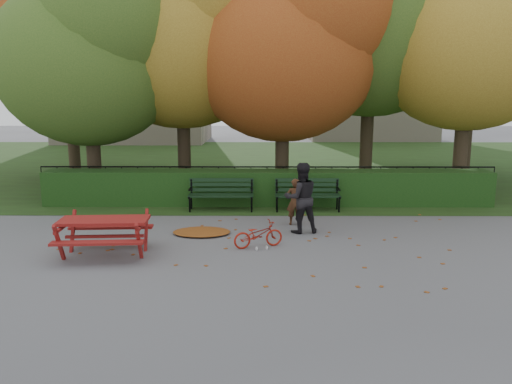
{
  "coord_description": "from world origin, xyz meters",
  "views": [
    {
      "loc": [
        -0.24,
        -9.93,
        3.12
      ],
      "look_at": [
        -0.31,
        1.18,
        1.0
      ],
      "focal_mm": 35.0,
      "sensor_mm": 36.0,
      "label": 1
    }
  ],
  "objects_px": {
    "tree_g": "(486,36)",
    "bench_left": "(221,192)",
    "tree_a": "(95,50)",
    "picnic_table": "(104,227)",
    "tree_c": "(294,40)",
    "bicycle": "(258,234)",
    "tree_d": "(385,8)",
    "child": "(295,202)",
    "tree_b": "(191,24)",
    "tree_e": "(484,31)",
    "tree_f": "(73,26)",
    "bench_right": "(307,192)",
    "adult": "(301,198)"
  },
  "relations": [
    {
      "from": "tree_e",
      "to": "adult",
      "type": "bearing_deg",
      "value": -142.9
    },
    {
      "from": "bench_left",
      "to": "adult",
      "type": "xyz_separation_m",
      "value": [
        2.03,
        -2.32,
        0.3
      ]
    },
    {
      "from": "tree_d",
      "to": "tree_e",
      "type": "height_order",
      "value": "tree_d"
    },
    {
      "from": "tree_c",
      "to": "adult",
      "type": "distance_m",
      "value": 6.08
    },
    {
      "from": "adult",
      "to": "tree_d",
      "type": "bearing_deg",
      "value": -130.27
    },
    {
      "from": "child",
      "to": "adult",
      "type": "distance_m",
      "value": 0.75
    },
    {
      "from": "tree_c",
      "to": "bicycle",
      "type": "relative_size",
      "value": 7.48
    },
    {
      "from": "bicycle",
      "to": "tree_f",
      "type": "bearing_deg",
      "value": 17.6
    },
    {
      "from": "tree_a",
      "to": "picnic_table",
      "type": "xyz_separation_m",
      "value": [
        1.86,
        -5.92,
        -3.94
      ]
    },
    {
      "from": "tree_g",
      "to": "child",
      "type": "distance_m",
      "value": 11.87
    },
    {
      "from": "tree_c",
      "to": "bench_right",
      "type": "relative_size",
      "value": 4.44
    },
    {
      "from": "tree_e",
      "to": "picnic_table",
      "type": "bearing_deg",
      "value": -148.16
    },
    {
      "from": "tree_c",
      "to": "picnic_table",
      "type": "xyz_separation_m",
      "value": [
        -4.16,
        -6.31,
        -4.25
      ]
    },
    {
      "from": "tree_a",
      "to": "child",
      "type": "xyz_separation_m",
      "value": [
        5.82,
        -3.48,
        -3.94
      ]
    },
    {
      "from": "tree_a",
      "to": "tree_c",
      "type": "distance_m",
      "value": 6.04
    },
    {
      "from": "tree_f",
      "to": "adult",
      "type": "distance_m",
      "value": 12.13
    },
    {
      "from": "tree_d",
      "to": "child",
      "type": "relative_size",
      "value": 8.26
    },
    {
      "from": "tree_g",
      "to": "bench_left",
      "type": "distance_m",
      "value": 12.37
    },
    {
      "from": "picnic_table",
      "to": "child",
      "type": "bearing_deg",
      "value": 28.0
    },
    {
      "from": "tree_g",
      "to": "tree_c",
      "type": "bearing_deg",
      "value": -153.13
    },
    {
      "from": "tree_f",
      "to": "bench_left",
      "type": "xyz_separation_m",
      "value": [
        5.83,
        -5.54,
        -5.17
      ]
    },
    {
      "from": "tree_f",
      "to": "bench_right",
      "type": "xyz_separation_m",
      "value": [
        8.23,
        -5.54,
        -5.17
      ]
    },
    {
      "from": "tree_c",
      "to": "tree_f",
      "type": "xyz_separation_m",
      "value": [
        -7.97,
        3.28,
        0.87
      ]
    },
    {
      "from": "tree_b",
      "to": "tree_c",
      "type": "distance_m",
      "value": 3.42
    },
    {
      "from": "bench_left",
      "to": "picnic_table",
      "type": "distance_m",
      "value": 4.53
    },
    {
      "from": "tree_b",
      "to": "picnic_table",
      "type": "height_order",
      "value": "tree_b"
    },
    {
      "from": "bicycle",
      "to": "tree_a",
      "type": "bearing_deg",
      "value": 22.82
    },
    {
      "from": "picnic_table",
      "to": "bench_right",
      "type": "bearing_deg",
      "value": 38.8
    },
    {
      "from": "bench_right",
      "to": "bicycle",
      "type": "xyz_separation_m",
      "value": [
        -1.36,
        -3.52,
        -0.24
      ]
    },
    {
      "from": "tree_g",
      "to": "child",
      "type": "xyz_separation_m",
      "value": [
        -7.7,
        -7.67,
        -4.79
      ]
    },
    {
      "from": "tree_g",
      "to": "picnic_table",
      "type": "bearing_deg",
      "value": -139.08
    },
    {
      "from": "tree_a",
      "to": "tree_c",
      "type": "bearing_deg",
      "value": 3.65
    },
    {
      "from": "tree_d",
      "to": "adult",
      "type": "xyz_separation_m",
      "value": [
        -3.15,
        -5.84,
        -5.16
      ]
    },
    {
      "from": "tree_g",
      "to": "child",
      "type": "height_order",
      "value": "tree_g"
    },
    {
      "from": "tree_b",
      "to": "adult",
      "type": "relative_size",
      "value": 5.34
    },
    {
      "from": "tree_a",
      "to": "tree_d",
      "type": "height_order",
      "value": "tree_d"
    },
    {
      "from": "bicycle",
      "to": "bench_right",
      "type": "bearing_deg",
      "value": -40.77
    },
    {
      "from": "tree_b",
      "to": "tree_d",
      "type": "xyz_separation_m",
      "value": [
        6.32,
        0.48,
        0.58
      ]
    },
    {
      "from": "tree_f",
      "to": "tree_g",
      "type": "xyz_separation_m",
      "value": [
        15.47,
        0.52,
        -0.32
      ]
    },
    {
      "from": "tree_c",
      "to": "adult",
      "type": "xyz_separation_m",
      "value": [
        -0.11,
        -4.58,
        -4.0
      ]
    },
    {
      "from": "tree_f",
      "to": "bench_right",
      "type": "relative_size",
      "value": 5.1
    },
    {
      "from": "tree_e",
      "to": "picnic_table",
      "type": "xyz_separation_m",
      "value": [
        -9.85,
        -6.12,
        -4.51
      ]
    },
    {
      "from": "tree_b",
      "to": "bicycle",
      "type": "relative_size",
      "value": 8.22
    },
    {
      "from": "tree_b",
      "to": "bench_left",
      "type": "bearing_deg",
      "value": -69.42
    },
    {
      "from": "tree_g",
      "to": "picnic_table",
      "type": "height_order",
      "value": "tree_g"
    },
    {
      "from": "child",
      "to": "tree_d",
      "type": "bearing_deg",
      "value": -122.96
    },
    {
      "from": "tree_c",
      "to": "child",
      "type": "height_order",
      "value": "tree_c"
    },
    {
      "from": "child",
      "to": "tree_e",
      "type": "bearing_deg",
      "value": -148.72
    },
    {
      "from": "child",
      "to": "adult",
      "type": "xyz_separation_m",
      "value": [
        0.09,
        -0.71,
        0.24
      ]
    },
    {
      "from": "tree_f",
      "to": "tree_g",
      "type": "relative_size",
      "value": 1.07
    }
  ]
}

